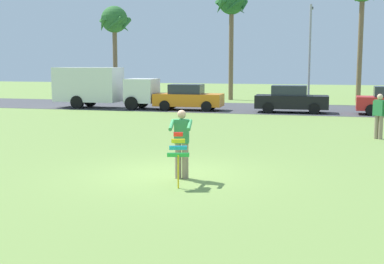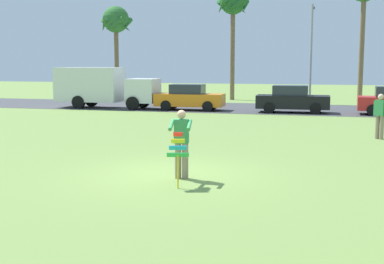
{
  "view_description": "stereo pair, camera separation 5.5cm",
  "coord_description": "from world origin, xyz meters",
  "px_view_note": "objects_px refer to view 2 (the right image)",
  "views": [
    {
      "loc": [
        3.89,
        -12.49,
        2.87
      ],
      "look_at": [
        0.39,
        0.63,
        1.05
      ],
      "focal_mm": 47.91,
      "sensor_mm": 36.0,
      "label": 1
    },
    {
      "loc": [
        3.94,
        -12.47,
        2.87
      ],
      "look_at": [
        0.39,
        0.63,
        1.05
      ],
      "focal_mm": 47.91,
      "sensor_mm": 36.0,
      "label": 2
    }
  ],
  "objects_px": {
    "streetlight_pole": "(311,48)",
    "person_walker_near": "(380,115)",
    "kite_held": "(178,150)",
    "parked_car_orange": "(189,98)",
    "palm_tree_left_near": "(116,23)",
    "palm_tree_right_near": "(233,6)",
    "person_kite_flyer": "(181,141)",
    "parked_car_black": "(292,100)",
    "parked_truck_white_box": "(101,86)"
  },
  "relations": [
    {
      "from": "parked_truck_white_box",
      "to": "streetlight_pole",
      "type": "bearing_deg",
      "value": 29.23
    },
    {
      "from": "palm_tree_left_near",
      "to": "person_walker_near",
      "type": "xyz_separation_m",
      "value": [
        18.55,
        -17.89,
        -5.14
      ]
    },
    {
      "from": "person_kite_flyer",
      "to": "streetlight_pole",
      "type": "xyz_separation_m",
      "value": [
        2.11,
        25.64,
        3.05
      ]
    },
    {
      "from": "person_walker_near",
      "to": "palm_tree_right_near",
      "type": "bearing_deg",
      "value": 115.61
    },
    {
      "from": "parked_car_black",
      "to": "streetlight_pole",
      "type": "xyz_separation_m",
      "value": [
        0.73,
        7.22,
        3.22
      ]
    },
    {
      "from": "palm_tree_right_near",
      "to": "person_walker_near",
      "type": "xyz_separation_m",
      "value": [
        9.45,
        -19.7,
        -6.4
      ]
    },
    {
      "from": "kite_held",
      "to": "palm_tree_right_near",
      "type": "distance_m",
      "value": 30.04
    },
    {
      "from": "parked_truck_white_box",
      "to": "streetlight_pole",
      "type": "distance_m",
      "value": 15.01
    },
    {
      "from": "person_kite_flyer",
      "to": "parked_car_orange",
      "type": "xyz_separation_m",
      "value": [
        -4.89,
        18.41,
        -0.18
      ]
    },
    {
      "from": "parked_truck_white_box",
      "to": "parked_car_black",
      "type": "relative_size",
      "value": 1.58
    },
    {
      "from": "kite_held",
      "to": "parked_truck_white_box",
      "type": "bearing_deg",
      "value": 119.63
    },
    {
      "from": "parked_car_black",
      "to": "palm_tree_right_near",
      "type": "bearing_deg",
      "value": 119.04
    },
    {
      "from": "parked_car_black",
      "to": "person_walker_near",
      "type": "xyz_separation_m",
      "value": [
        4.01,
        -9.92,
        0.16
      ]
    },
    {
      "from": "kite_held",
      "to": "streetlight_pole",
      "type": "relative_size",
      "value": 0.18
    },
    {
      "from": "person_kite_flyer",
      "to": "parked_car_black",
      "type": "relative_size",
      "value": 0.41
    },
    {
      "from": "parked_car_black",
      "to": "parked_truck_white_box",
      "type": "bearing_deg",
      "value": 179.99
    },
    {
      "from": "parked_car_orange",
      "to": "parked_car_black",
      "type": "xyz_separation_m",
      "value": [
        6.27,
        -0.0,
        0.0
      ]
    },
    {
      "from": "palm_tree_left_near",
      "to": "person_walker_near",
      "type": "height_order",
      "value": "palm_tree_left_near"
    },
    {
      "from": "palm_tree_left_near",
      "to": "palm_tree_right_near",
      "type": "bearing_deg",
      "value": 11.24
    },
    {
      "from": "person_kite_flyer",
      "to": "streetlight_pole",
      "type": "height_order",
      "value": "streetlight_pole"
    },
    {
      "from": "person_kite_flyer",
      "to": "streetlight_pole",
      "type": "distance_m",
      "value": 25.9
    },
    {
      "from": "kite_held",
      "to": "parked_car_orange",
      "type": "xyz_separation_m",
      "value": [
        -5.05,
        19.25,
        -0.09
      ]
    },
    {
      "from": "person_kite_flyer",
      "to": "parked_truck_white_box",
      "type": "bearing_deg",
      "value": 120.38
    },
    {
      "from": "parked_car_orange",
      "to": "palm_tree_right_near",
      "type": "relative_size",
      "value": 0.48
    },
    {
      "from": "parked_truck_white_box",
      "to": "parked_car_black",
      "type": "xyz_separation_m",
      "value": [
        12.18,
        -0.0,
        -0.64
      ]
    },
    {
      "from": "person_kite_flyer",
      "to": "person_walker_near",
      "type": "xyz_separation_m",
      "value": [
        5.4,
        8.5,
        -0.02
      ]
    },
    {
      "from": "palm_tree_right_near",
      "to": "person_walker_near",
      "type": "bearing_deg",
      "value": -64.39
    },
    {
      "from": "person_kite_flyer",
      "to": "kite_held",
      "type": "xyz_separation_m",
      "value": [
        0.16,
        -0.84,
        -0.09
      ]
    },
    {
      "from": "parked_car_orange",
      "to": "palm_tree_left_near",
      "type": "relative_size",
      "value": 0.57
    },
    {
      "from": "palm_tree_left_near",
      "to": "kite_held",
      "type": "bearing_deg",
      "value": -63.94
    },
    {
      "from": "person_kite_flyer",
      "to": "kite_held",
      "type": "distance_m",
      "value": 0.86
    },
    {
      "from": "parked_car_black",
      "to": "person_walker_near",
      "type": "distance_m",
      "value": 10.7
    },
    {
      "from": "parked_car_orange",
      "to": "palm_tree_left_near",
      "type": "height_order",
      "value": "palm_tree_left_near"
    },
    {
      "from": "parked_car_orange",
      "to": "palm_tree_left_near",
      "type": "distance_m",
      "value": 12.65
    },
    {
      "from": "streetlight_pole",
      "to": "person_walker_near",
      "type": "xyz_separation_m",
      "value": [
        3.28,
        -17.14,
        -3.06
      ]
    },
    {
      "from": "parked_car_orange",
      "to": "parked_car_black",
      "type": "distance_m",
      "value": 6.27
    },
    {
      "from": "person_kite_flyer",
      "to": "palm_tree_right_near",
      "type": "xyz_separation_m",
      "value": [
        -4.05,
        28.2,
        6.38
      ]
    },
    {
      "from": "parked_car_orange",
      "to": "streetlight_pole",
      "type": "distance_m",
      "value": 10.56
    },
    {
      "from": "parked_car_orange",
      "to": "streetlight_pole",
      "type": "xyz_separation_m",
      "value": [
        7.0,
        7.22,
        3.22
      ]
    },
    {
      "from": "kite_held",
      "to": "streetlight_pole",
      "type": "bearing_deg",
      "value": 85.78
    },
    {
      "from": "parked_truck_white_box",
      "to": "parked_car_black",
      "type": "height_order",
      "value": "parked_truck_white_box"
    },
    {
      "from": "person_kite_flyer",
      "to": "parked_truck_white_box",
      "type": "height_order",
      "value": "parked_truck_white_box"
    },
    {
      "from": "parked_truck_white_box",
      "to": "palm_tree_right_near",
      "type": "relative_size",
      "value": 0.76
    },
    {
      "from": "palm_tree_right_near",
      "to": "kite_held",
      "type": "bearing_deg",
      "value": -81.76
    },
    {
      "from": "parked_car_black",
      "to": "person_kite_flyer",
      "type": "bearing_deg",
      "value": -94.31
    },
    {
      "from": "parked_truck_white_box",
      "to": "palm_tree_left_near",
      "type": "relative_size",
      "value": 0.91
    },
    {
      "from": "parked_car_orange",
      "to": "streetlight_pole",
      "type": "bearing_deg",
      "value": 45.9
    },
    {
      "from": "parked_car_black",
      "to": "kite_held",
      "type": "bearing_deg",
      "value": -93.65
    },
    {
      "from": "person_kite_flyer",
      "to": "person_walker_near",
      "type": "bearing_deg",
      "value": 57.58
    },
    {
      "from": "palm_tree_right_near",
      "to": "streetlight_pole",
      "type": "height_order",
      "value": "palm_tree_right_near"
    }
  ]
}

